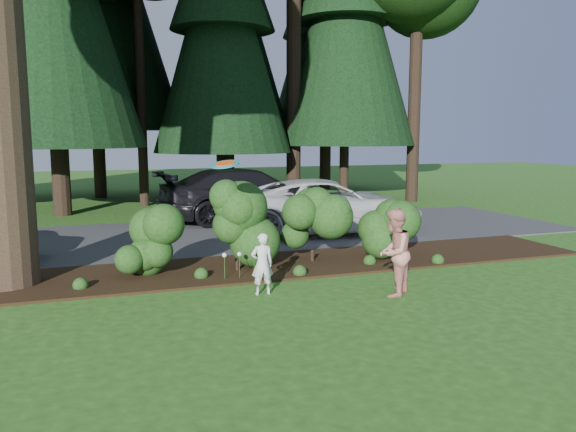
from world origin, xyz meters
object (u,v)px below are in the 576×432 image
at_px(child, 262,264).
at_px(adult, 394,253).
at_px(car_white_suv, 326,206).
at_px(frisbee, 225,164).
at_px(car_dark_suv, 248,194).

bearing_deg(child, adult, 160.74).
bearing_deg(car_white_suv, frisbee, 148.36).
height_order(car_dark_suv, frisbee, frisbee).
relative_size(car_dark_suv, adult, 3.79).
relative_size(adult, frisbee, 3.01).
height_order(child, adult, adult).
xyz_separation_m(car_white_suv, adult, (-1.37, -6.26, -0.03)).
distance_m(car_dark_suv, child, 8.76).
height_order(car_white_suv, adult, car_white_suv).
xyz_separation_m(child, frisbee, (-0.59, 0.24, 1.77)).
relative_size(child, adult, 0.72).
distance_m(car_white_suv, frisbee, 6.80).
bearing_deg(frisbee, adult, -21.35).
bearing_deg(child, frisbee, -20.27).
relative_size(car_white_suv, frisbee, 10.79).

